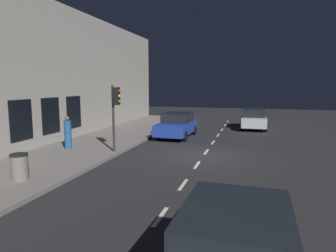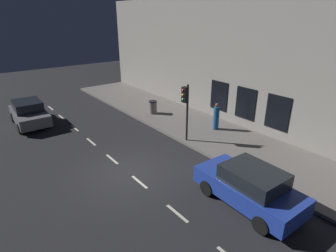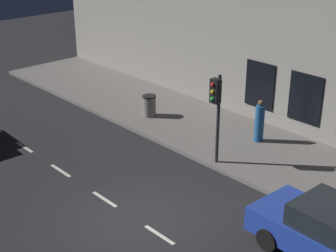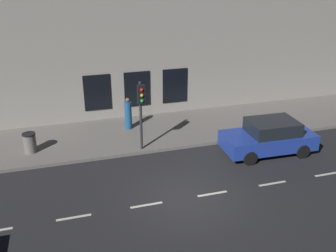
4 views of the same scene
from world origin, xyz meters
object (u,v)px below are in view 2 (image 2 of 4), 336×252
parked_car_1 (29,113)px  pedestrian_0 (216,117)px  traffic_light (186,102)px  parked_car_0 (249,186)px  trash_bin (153,107)px

parked_car_1 → pedestrian_0: bearing=138.1°
traffic_light → parked_car_1: traffic_light is taller
traffic_light → parked_car_0: 6.06m
traffic_light → pedestrian_0: (2.66, 0.10, -1.53)m
parked_car_0 → pedestrian_0: bearing=54.7°
parked_car_0 → pedestrian_0: (4.31, 5.69, 0.13)m
traffic_light → trash_bin: (1.25, 4.94, -1.84)m
parked_car_0 → trash_bin: 10.92m
traffic_light → trash_bin: bearing=75.8°
parked_car_0 → trash_bin: size_ratio=4.58×
parked_car_0 → parked_car_1: size_ratio=1.04×
parked_car_1 → trash_bin: (7.47, -3.59, -0.17)m
traffic_light → parked_car_1: bearing=126.1°
parked_car_0 → parked_car_1: same height
traffic_light → pedestrian_0: bearing=2.2°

